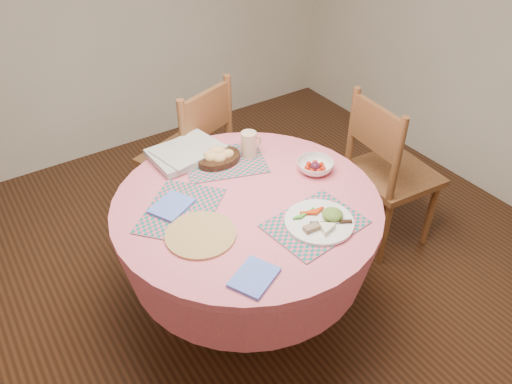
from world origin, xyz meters
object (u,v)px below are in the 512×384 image
at_px(wicker_trivet, 201,235).
at_px(dinner_plate, 321,220).
at_px(latte_mug, 249,144).
at_px(dining_table, 247,233).
at_px(chair_back, 192,154).
at_px(bread_bowl, 218,156).
at_px(chair_right, 387,170).
at_px(fruit_bowl, 315,166).

bearing_deg(wicker_trivet, dinner_plate, -25.39).
bearing_deg(latte_mug, dining_table, -124.75).
distance_m(chair_back, bread_bowl, 0.55).
distance_m(bread_bowl, latte_mug, 0.17).
xyz_separation_m(chair_right, bread_bowl, (-0.94, 0.30, 0.27)).
distance_m(wicker_trivet, bread_bowl, 0.55).
distance_m(chair_right, chair_back, 1.16).
xyz_separation_m(chair_back, fruit_bowl, (0.28, -0.80, 0.26)).
bearing_deg(chair_back, bread_bowl, 61.11).
bearing_deg(chair_right, fruit_bowl, 97.56).
height_order(wicker_trivet, dinner_plate, dinner_plate).
bearing_deg(chair_right, dinner_plate, 118.45).
height_order(chair_right, fruit_bowl, chair_right).
xyz_separation_m(wicker_trivet, dinner_plate, (0.47, -0.22, 0.01)).
distance_m(wicker_trivet, fruit_bowl, 0.71).
height_order(dining_table, bread_bowl, bread_bowl).
height_order(chair_back, bread_bowl, chair_back).
relative_size(chair_back, wicker_trivet, 3.33).
bearing_deg(dinner_plate, bread_bowl, 100.96).
height_order(chair_back, wicker_trivet, chair_back).
bearing_deg(fruit_bowl, bread_bowl, 137.37).
height_order(dinner_plate, fruit_bowl, dinner_plate).
height_order(latte_mug, fruit_bowl, latte_mug).
height_order(dining_table, dinner_plate, dinner_plate).
bearing_deg(wicker_trivet, dining_table, 17.49).
height_order(dining_table, fruit_bowl, fruit_bowl).
xyz_separation_m(chair_right, fruit_bowl, (-0.58, -0.03, 0.26)).
distance_m(dining_table, fruit_bowl, 0.47).
bearing_deg(chair_right, bread_bowl, 76.95).
bearing_deg(dining_table, fruit_bowl, 2.12).
xyz_separation_m(bread_bowl, latte_mug, (0.16, -0.04, 0.03)).
distance_m(latte_mug, fruit_bowl, 0.36).
relative_size(wicker_trivet, fruit_bowl, 1.34).
distance_m(chair_right, fruit_bowl, 0.64).
height_order(chair_right, wicker_trivet, chair_right).
relative_size(chair_back, latte_mug, 7.48).
height_order(chair_right, dinner_plate, chair_right).
relative_size(chair_right, bread_bowl, 4.30).
relative_size(wicker_trivet, latte_mug, 2.25).
bearing_deg(bread_bowl, dinner_plate, -79.04).
bearing_deg(dinner_plate, chair_right, 23.63).
distance_m(wicker_trivet, dinner_plate, 0.52).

